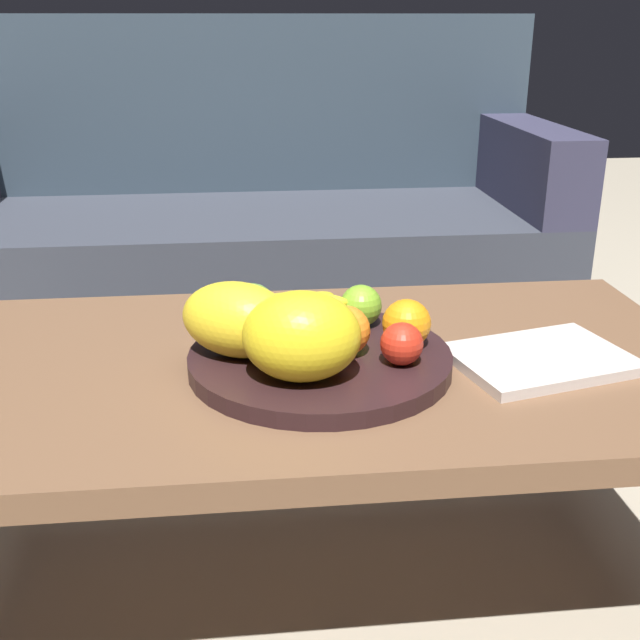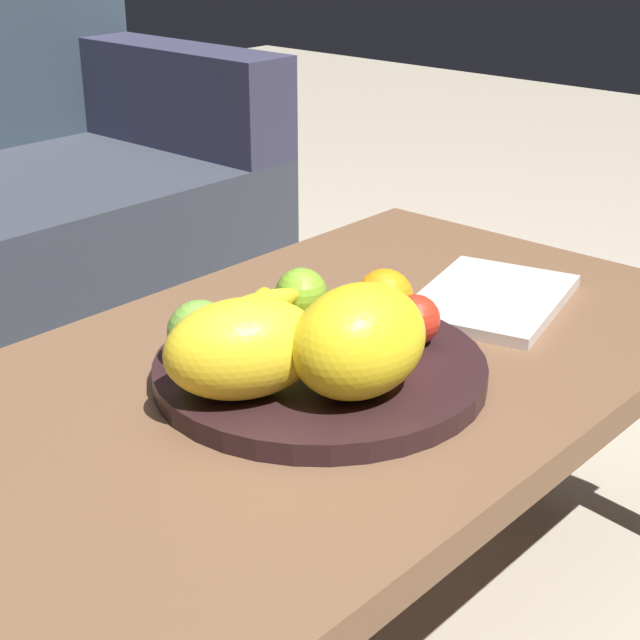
# 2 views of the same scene
# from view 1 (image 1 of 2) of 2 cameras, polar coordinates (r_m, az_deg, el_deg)

# --- Properties ---
(ground_plane) EXTENTS (8.00, 8.00, 0.00)m
(ground_plane) POSITION_cam_1_polar(r_m,az_deg,el_deg) (1.40, -0.41, -18.47)
(ground_plane) COLOR #A99D87
(coffee_table) EXTENTS (1.20, 0.64, 0.41)m
(coffee_table) POSITION_cam_1_polar(r_m,az_deg,el_deg) (1.20, -0.46, -4.71)
(coffee_table) COLOR brown
(coffee_table) RESTS_ON ground_plane
(couch) EXTENTS (1.70, 0.70, 0.90)m
(couch) POSITION_cam_1_polar(r_m,az_deg,el_deg) (2.26, -5.28, 6.11)
(couch) COLOR #333741
(couch) RESTS_ON ground_plane
(fruit_bowl) EXTENTS (0.38, 0.38, 0.03)m
(fruit_bowl) POSITION_cam_1_polar(r_m,az_deg,el_deg) (1.14, 0.00, -2.92)
(fruit_bowl) COLOR black
(fruit_bowl) RESTS_ON coffee_table
(melon_large_front) EXTENTS (0.17, 0.14, 0.12)m
(melon_large_front) POSITION_cam_1_polar(r_m,az_deg,el_deg) (1.03, -1.35, -1.19)
(melon_large_front) COLOR yellow
(melon_large_front) RESTS_ON fruit_bowl
(melon_smaller_beside) EXTENTS (0.20, 0.18, 0.11)m
(melon_smaller_beside) POSITION_cam_1_polar(r_m,az_deg,el_deg) (1.12, -5.99, 0.03)
(melon_smaller_beside) COLOR yellow
(melon_smaller_beside) RESTS_ON fruit_bowl
(orange_front) EXTENTS (0.07, 0.07, 0.07)m
(orange_front) POSITION_cam_1_polar(r_m,az_deg,el_deg) (1.12, 1.85, -0.77)
(orange_front) COLOR orange
(orange_front) RESTS_ON fruit_bowl
(orange_left) EXTENTS (0.07, 0.07, 0.07)m
(orange_left) POSITION_cam_1_polar(r_m,az_deg,el_deg) (1.15, 6.32, -0.25)
(orange_left) COLOR orange
(orange_left) RESTS_ON fruit_bowl
(apple_front) EXTENTS (0.07, 0.07, 0.07)m
(apple_front) POSITION_cam_1_polar(r_m,az_deg,el_deg) (1.23, 2.99, 1.05)
(apple_front) COLOR #77AE29
(apple_front) RESTS_ON fruit_bowl
(apple_left) EXTENTS (0.07, 0.07, 0.07)m
(apple_left) POSITION_cam_1_polar(r_m,az_deg,el_deg) (1.21, -4.95, 0.93)
(apple_left) COLOR #75AD3B
(apple_left) RESTS_ON fruit_bowl
(apple_right) EXTENTS (0.06, 0.06, 0.06)m
(apple_right) POSITION_cam_1_polar(r_m,az_deg,el_deg) (1.10, 5.97, -1.73)
(apple_right) COLOR red
(apple_right) RESTS_ON fruit_bowl
(banana_bunch) EXTENTS (0.17, 0.14, 0.06)m
(banana_bunch) POSITION_cam_1_polar(r_m,az_deg,el_deg) (1.20, -1.44, 0.38)
(banana_bunch) COLOR gold
(banana_bunch) RESTS_ON fruit_bowl
(magazine) EXTENTS (0.29, 0.24, 0.02)m
(magazine) POSITION_cam_1_polar(r_m,az_deg,el_deg) (1.20, 15.79, -2.76)
(magazine) COLOR beige
(magazine) RESTS_ON coffee_table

